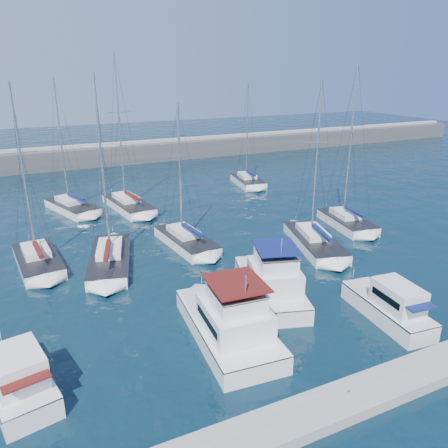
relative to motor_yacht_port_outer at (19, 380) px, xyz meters
name	(u,v)px	position (x,y,z in m)	size (l,w,h in m)	color
ground	(242,302)	(14.20, 3.50, -0.94)	(220.00, 220.00, 0.00)	black
breakwater	(100,158)	(14.20, 55.50, 0.11)	(160.00, 6.00, 4.45)	#424244
dock	(347,400)	(14.20, -7.50, -0.64)	(40.00, 2.20, 0.60)	gray
dock_cleat_centre	(348,393)	(14.20, -7.50, -0.22)	(0.16, 0.16, 0.25)	silver
motor_yacht_port_outer	(19,380)	(0.00, 0.00, 0.00)	(3.82, 6.56, 3.20)	white
motor_yacht_port_inner	(230,324)	(11.46, -0.25, 0.19)	(4.70, 9.40, 4.69)	white
motor_yacht_stbd_inner	(271,284)	(16.34, 3.11, 0.19)	(6.02, 9.32, 4.69)	silver
motor_yacht_stbd_outer	(390,307)	(21.69, -2.64, 0.00)	(2.95, 6.95, 3.20)	silver
sailboat_mid_a	(38,260)	(1.79, 15.88, -0.41)	(3.77, 7.91, 14.88)	silver
sailboat_mid_b	(110,259)	(7.20, 13.63, -0.42)	(5.29, 9.68, 15.50)	white
sailboat_mid_c	(186,240)	(14.34, 14.83, -0.44)	(3.78, 8.30, 13.01)	silver
sailboat_mid_d	(314,241)	(24.84, 9.57, -0.43)	(5.50, 9.55, 14.96)	white
sailboat_mid_e	(347,221)	(31.14, 12.61, -0.39)	(4.23, 7.74, 16.22)	silver
sailboat_back_a	(72,207)	(6.28, 30.08, -0.42)	(5.51, 8.54, 14.89)	silver
sailboat_back_b	(128,204)	(12.27, 28.17, -0.40)	(4.43, 9.41, 17.49)	white
sailboat_back_c	(248,181)	(30.09, 32.06, -0.42)	(4.15, 7.45, 14.02)	silver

